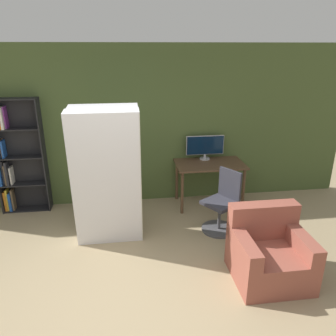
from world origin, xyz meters
TOP-DOWN VIEW (x-y plane):
  - ground_plane at (0.00, 0.00)m, footprint 16.00×16.00m
  - wall_back at (0.00, 2.76)m, footprint 8.00×0.06m
  - desk at (1.45, 2.39)m, footprint 1.17×0.68m
  - monitor at (1.41, 2.62)m, footprint 0.67×0.18m
  - office_chair at (1.44, 1.53)m, footprint 0.61×0.61m
  - bookshelf at (-1.76, 2.63)m, footprint 0.77×0.26m
  - mattress_near at (-0.23, 1.40)m, footprint 0.92×0.41m
  - mattress_far at (-0.23, 1.72)m, footprint 0.92×0.37m
  - armchair at (1.67, 0.40)m, footprint 0.85×0.80m

SIDE VIEW (x-z plane):
  - ground_plane at x=0.00m, z-range 0.00..0.00m
  - armchair at x=1.67m, z-range -0.11..0.74m
  - office_chair at x=1.44m, z-range -0.09..0.85m
  - desk at x=1.45m, z-range 0.28..1.04m
  - bookshelf at x=-1.76m, z-range 0.00..1.90m
  - mattress_far at x=-0.23m, z-range 0.00..1.92m
  - mattress_near at x=-0.23m, z-range 0.00..1.92m
  - monitor at x=1.41m, z-range 0.79..1.22m
  - wall_back at x=0.00m, z-range 0.00..2.70m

